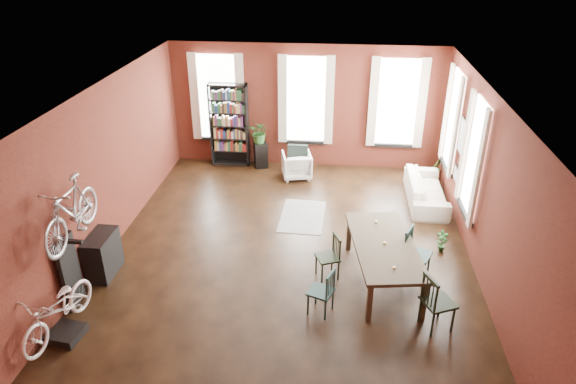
# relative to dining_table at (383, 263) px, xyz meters

# --- Properties ---
(room) EXTENTS (9.00, 9.04, 3.22)m
(room) POSITION_rel_dining_table_xyz_m (-1.51, 1.22, 1.75)
(room) COLOR black
(room) RESTS_ON ground
(dining_table) EXTENTS (1.37, 2.42, 0.78)m
(dining_table) POSITION_rel_dining_table_xyz_m (0.00, 0.00, 0.00)
(dining_table) COLOR #443928
(dining_table) RESTS_ON ground
(dining_chair_a) EXTENTS (0.49, 0.49, 0.82)m
(dining_chair_a) POSITION_rel_dining_table_xyz_m (-1.05, -0.96, 0.02)
(dining_chair_a) COLOR #1B3C3A
(dining_chair_a) RESTS_ON ground
(dining_chair_b) EXTENTS (0.50, 0.50, 0.83)m
(dining_chair_b) POSITION_rel_dining_table_xyz_m (-0.98, 0.03, 0.02)
(dining_chair_b) COLOR black
(dining_chair_b) RESTS_ON ground
(dining_chair_c) EXTENTS (0.60, 0.60, 0.98)m
(dining_chair_c) POSITION_rel_dining_table_xyz_m (0.78, -1.13, 0.10)
(dining_chair_c) COLOR black
(dining_chair_c) RESTS_ON ground
(dining_chair_d) EXTENTS (0.59, 0.59, 0.96)m
(dining_chair_d) POSITION_rel_dining_table_xyz_m (0.62, 0.19, 0.09)
(dining_chair_d) COLOR #183635
(dining_chair_d) RESTS_ON ground
(bookshelf) EXTENTS (1.00, 0.32, 2.20)m
(bookshelf) POSITION_rel_dining_table_xyz_m (-3.76, 4.91, 0.71)
(bookshelf) COLOR black
(bookshelf) RESTS_ON ground
(white_armchair) EXTENTS (0.84, 0.80, 0.73)m
(white_armchair) POSITION_rel_dining_table_xyz_m (-1.91, 4.23, -0.03)
(white_armchair) COLOR silver
(white_armchair) RESTS_ON ground
(cream_sofa) EXTENTS (0.61, 2.08, 0.81)m
(cream_sofa) POSITION_rel_dining_table_xyz_m (1.19, 3.21, 0.02)
(cream_sofa) COLOR beige
(cream_sofa) RESTS_ON ground
(striped_rug) EXTENTS (0.99, 1.54, 0.01)m
(striped_rug) POSITION_rel_dining_table_xyz_m (-1.60, 2.19, -0.38)
(striped_rug) COLOR black
(striped_rug) RESTS_ON ground
(bike_trainer) EXTENTS (0.54, 0.54, 0.14)m
(bike_trainer) POSITION_rel_dining_table_xyz_m (-4.93, -1.98, -0.32)
(bike_trainer) COLOR black
(bike_trainer) RESTS_ON ground
(bike_wall_rack) EXTENTS (0.16, 0.60, 1.30)m
(bike_wall_rack) POSITION_rel_dining_table_xyz_m (-5.16, -1.19, 0.26)
(bike_wall_rack) COLOR black
(bike_wall_rack) RESTS_ON ground
(console_table) EXTENTS (0.40, 0.80, 0.80)m
(console_table) POSITION_rel_dining_table_xyz_m (-5.04, -0.29, 0.01)
(console_table) COLOR black
(console_table) RESTS_ON ground
(plant_stand) EXTENTS (0.42, 0.42, 0.66)m
(plant_stand) POSITION_rel_dining_table_xyz_m (-2.92, 4.79, -0.06)
(plant_stand) COLOR black
(plant_stand) RESTS_ON ground
(plant_by_sofa) EXTENTS (0.49, 0.68, 0.27)m
(plant_by_sofa) POSITION_rel_dining_table_xyz_m (1.61, 4.50, -0.25)
(plant_by_sofa) COLOR #315723
(plant_by_sofa) RESTS_ON ground
(plant_small) EXTENTS (0.29, 0.48, 0.16)m
(plant_small) POSITION_rel_dining_table_xyz_m (1.22, 1.09, -0.31)
(plant_small) COLOR #255421
(plant_small) RESTS_ON ground
(bicycle_floor) EXTENTS (0.68, 0.92, 1.60)m
(bicycle_floor) POSITION_rel_dining_table_xyz_m (-4.95, -2.01, 0.55)
(bicycle_floor) COLOR silver
(bicycle_floor) RESTS_ON bike_trainer
(bicycle_hung) EXTENTS (0.47, 1.00, 1.66)m
(bicycle_hung) POSITION_rel_dining_table_xyz_m (-4.91, -1.19, 1.74)
(bicycle_hung) COLOR #A5A8AD
(bicycle_hung) RESTS_ON bike_wall_rack
(plant_on_stand) EXTENTS (0.67, 0.71, 0.47)m
(plant_on_stand) POSITION_rel_dining_table_xyz_m (-2.94, 4.83, 0.50)
(plant_on_stand) COLOR #296026
(plant_on_stand) RESTS_ON plant_stand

